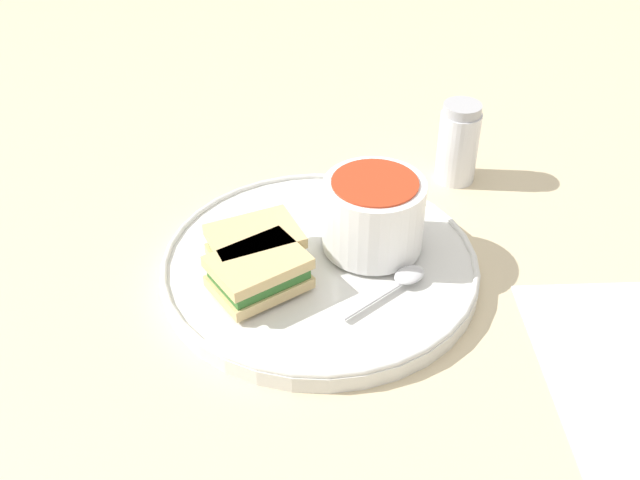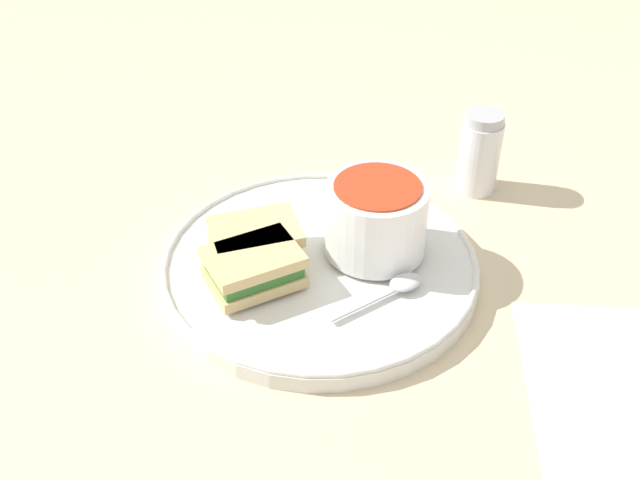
# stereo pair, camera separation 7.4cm
# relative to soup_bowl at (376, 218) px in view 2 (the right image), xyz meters

# --- Properties ---
(ground_plane) EXTENTS (2.40, 2.40, 0.00)m
(ground_plane) POSITION_rel_soup_bowl_xyz_m (0.05, 0.03, -0.06)
(ground_plane) COLOR beige
(plate) EXTENTS (0.32, 0.32, 0.02)m
(plate) POSITION_rel_soup_bowl_xyz_m (0.05, 0.03, -0.05)
(plate) COLOR white
(plate) RESTS_ON ground_plane
(soup_bowl) EXTENTS (0.10, 0.10, 0.08)m
(soup_bowl) POSITION_rel_soup_bowl_xyz_m (0.00, 0.00, 0.00)
(soup_bowl) COLOR white
(soup_bowl) RESTS_ON plate
(spoon) EXTENTS (0.08, 0.09, 0.01)m
(spoon) POSITION_rel_soup_bowl_xyz_m (-0.04, 0.05, -0.03)
(spoon) COLOR silver
(spoon) RESTS_ON plate
(sandwich_half_near) EXTENTS (0.11, 0.10, 0.04)m
(sandwich_half_near) POSITION_rel_soup_bowl_xyz_m (0.11, 0.04, -0.02)
(sandwich_half_near) COLOR #DBBC7F
(sandwich_half_near) RESTS_ON plate
(sandwich_half_far) EXTENTS (0.11, 0.11, 0.04)m
(sandwich_half_far) POSITION_rel_soup_bowl_xyz_m (0.10, 0.08, -0.02)
(sandwich_half_far) COLOR #DBBC7F
(sandwich_half_far) RESTS_ON plate
(salt_shaker) EXTENTS (0.05, 0.05, 0.10)m
(salt_shaker) POSITION_rel_soup_bowl_xyz_m (-0.08, -0.17, -0.01)
(salt_shaker) COLOR silver
(salt_shaker) RESTS_ON ground_plane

